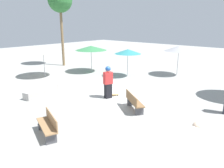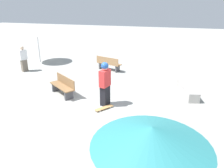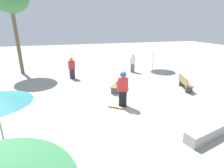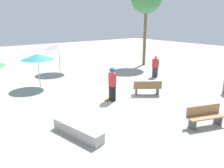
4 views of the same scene
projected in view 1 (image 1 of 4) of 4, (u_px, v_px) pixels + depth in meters
ground_plane at (118, 96)px, 12.63m from camera, size 60.00×60.00×0.00m
skater_main at (108, 81)px, 12.11m from camera, size 0.39×0.54×1.82m
skateboard at (112, 95)px, 12.69m from camera, size 0.64×0.76×0.07m
concrete_ledge at (41, 91)px, 12.82m from camera, size 0.97×2.37×0.42m
bench_near at (134, 102)px, 10.53m from camera, size 1.56×1.29×0.85m
bench_far at (48, 125)px, 8.15m from camera, size 1.65×0.95×0.85m
shade_umbrella_green at (91, 48)px, 18.26m from camera, size 2.62×2.62×2.24m
shade_umbrella_teal at (128, 52)px, 16.67m from camera, size 2.02×2.02×2.15m
shade_umbrella_grey at (179, 48)px, 17.05m from camera, size 2.26×2.26×2.36m
shade_umbrella_cream at (43, 49)px, 16.59m from camera, size 2.62×2.62×2.34m
shade_umbrella_white at (171, 138)px, 4.00m from camera, size 2.13×2.13×2.26m
palm_tree_left at (60, 1)px, 20.04m from camera, size 2.25×2.25×7.21m
bystander_watching at (194, 148)px, 6.04m from camera, size 0.40×0.48×1.55m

